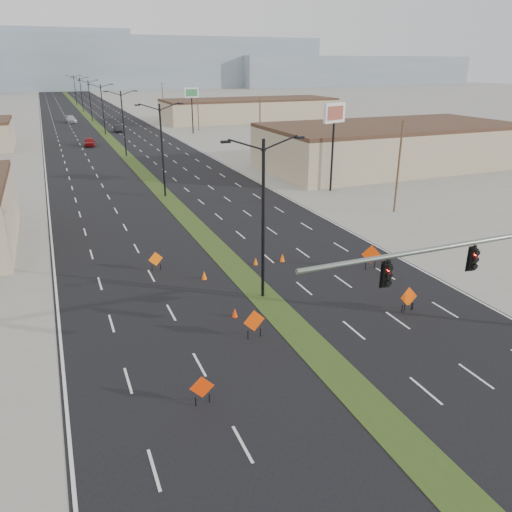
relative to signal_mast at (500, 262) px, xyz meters
name	(u,v)px	position (x,y,z in m)	size (l,w,h in m)	color
ground	(370,407)	(-8.56, -2.00, -4.79)	(600.00, 600.00, 0.00)	gray
road_surface	(103,132)	(-8.56, 98.00, -4.79)	(25.00, 400.00, 0.02)	black
median_strip	(103,132)	(-8.56, 98.00, -4.79)	(2.00, 400.00, 0.04)	#294418
building_se_near	(390,147)	(25.44, 43.00, -2.04)	(36.00, 18.00, 5.50)	tan
building_se_far	(249,110)	(29.44, 108.00, -2.29)	(44.00, 16.00, 5.00)	tan
mesa_center	(132,63)	(31.44, 298.00, 9.21)	(220.00, 50.00, 28.00)	gray
mesa_east	(347,71)	(171.44, 288.00, 4.21)	(160.00, 50.00, 18.00)	gray
mesa_backdrop	(0,59)	(-38.56, 318.00, 11.21)	(140.00, 50.00, 32.00)	gray
signal_mast	(500,262)	(0.00, 0.00, 0.00)	(16.30, 0.60, 8.00)	slate
streetlight_0	(263,216)	(-8.56, 10.00, 0.63)	(5.15, 0.24, 10.02)	black
streetlight_1	(162,148)	(-8.56, 38.00, 0.63)	(5.15, 0.24, 10.02)	black
streetlight_2	(123,122)	(-8.56, 66.00, 0.63)	(5.15, 0.24, 10.02)	black
streetlight_3	(103,108)	(-8.56, 94.00, 0.63)	(5.15, 0.24, 10.02)	black
streetlight_4	(90,99)	(-8.56, 122.00, 0.63)	(5.15, 0.24, 10.02)	black
streetlight_5	(81,93)	(-8.56, 150.00, 0.63)	(5.15, 0.24, 10.02)	black
streetlight_6	(75,89)	(-8.56, 178.00, 0.63)	(5.15, 0.24, 10.02)	black
utility_pole_0	(399,165)	(11.44, 23.00, -0.12)	(1.60, 0.20, 9.00)	#4C3823
utility_pole_1	(260,126)	(11.44, 58.00, -0.12)	(1.60, 0.20, 9.00)	#4C3823
utility_pole_2	(198,109)	(11.44, 93.00, -0.12)	(1.60, 0.20, 9.00)	#4C3823
utility_pole_3	(163,99)	(11.44, 128.00, -0.12)	(1.60, 0.20, 9.00)	#4C3823
car_left	(89,142)	(-13.05, 79.03, -4.05)	(1.75, 4.36, 1.48)	maroon
car_mid	(118,129)	(-5.56, 97.20, -4.09)	(1.49, 4.28, 1.41)	black
car_far	(71,119)	(-13.82, 120.11, -3.98)	(2.28, 5.61, 1.63)	#A0A4A9
construction_sign_0	(202,388)	(-15.28, 1.00, -3.96)	(1.07, 0.18, 1.43)	red
construction_sign_1	(254,322)	(-11.03, 5.40, -3.80)	(1.26, 0.15, 1.68)	#D73B04
construction_sign_2	(156,260)	(-13.99, 16.89, -3.96)	(1.07, 0.21, 1.43)	#F75E05
construction_sign_3	(408,297)	(-1.31, 4.77, -3.85)	(1.20, 0.21, 1.61)	#F34805
construction_sign_4	(410,298)	(-1.15, 4.81, -3.96)	(1.07, 0.07, 1.42)	#DA4704
construction_sign_5	(371,255)	(0.47, 11.21, -3.71)	(1.29, 0.57, 1.83)	#DF3B04
cone_0	(235,313)	(-11.18, 8.06, -4.51)	(0.34, 0.34, 0.57)	#F43505
cone_1	(282,258)	(-4.81, 14.99, -4.48)	(0.38, 0.38, 0.63)	#FF5705
cone_2	(256,261)	(-6.93, 15.16, -4.52)	(0.33, 0.33, 0.55)	#FE5F05
cone_3	(204,275)	(-11.25, 14.05, -4.48)	(0.38, 0.38, 0.63)	#F55C05
pole_sign_east_near	(334,120)	(10.03, 33.20, 3.33)	(3.17, 1.38, 9.92)	black
pole_sign_east_far	(192,96)	(8.97, 88.79, 2.76)	(3.03, 0.46, 9.27)	black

